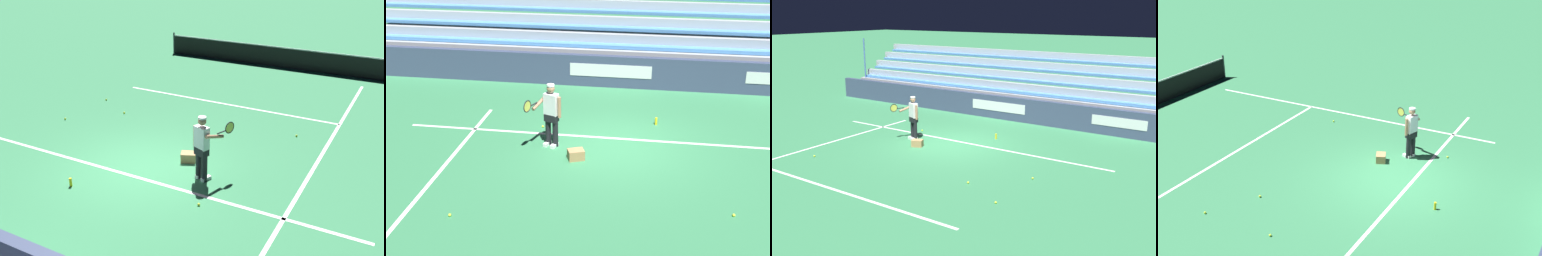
{
  "view_description": "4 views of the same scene",
  "coord_description": "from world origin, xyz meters",
  "views": [
    {
      "loc": [
        6.22,
        -8.71,
        5.76
      ],
      "look_at": [
        1.28,
        0.52,
        1.21
      ],
      "focal_mm": 42.0,
      "sensor_mm": 36.0,
      "label": 1
    },
    {
      "loc": [
        -1.01,
        12.78,
        6.15
      ],
      "look_at": [
        0.83,
        1.42,
        1.09
      ],
      "focal_mm": 50.0,
      "sensor_mm": 36.0,
      "label": 2
    },
    {
      "loc": [
        -9.57,
        13.3,
        4.93
      ],
      "look_at": [
        -0.5,
        -0.07,
        0.72
      ],
      "focal_mm": 42.0,
      "sensor_mm": 36.0,
      "label": 3
    },
    {
      "loc": [
        -13.1,
        -5.49,
        7.78
      ],
      "look_at": [
        0.49,
        1.78,
        1.18
      ],
      "focal_mm": 50.0,
      "sensor_mm": 36.0,
      "label": 4
    }
  ],
  "objects": [
    {
      "name": "tennis_player",
      "position": [
        1.74,
        0.22,
        0.89
      ],
      "size": [
        0.82,
        0.93,
        1.71
      ],
      "color": "black",
      "rests_on": "ground"
    },
    {
      "name": "bleacher_stand",
      "position": [
        0.0,
        -7.0,
        0.76
      ],
      "size": [
        21.16,
        3.2,
        3.4
      ],
      "color": "#9EA3A8",
      "rests_on": "ground"
    },
    {
      "name": "ground_plane",
      "position": [
        0.0,
        0.0,
        0.0
      ],
      "size": [
        160.0,
        160.0,
        0.0
      ],
      "primitive_type": "plane",
      "color": "#337A4C"
    },
    {
      "name": "water_bottle",
      "position": [
        -0.98,
        -1.63,
        0.11
      ],
      "size": [
        0.07,
        0.07,
        0.22
      ],
      "primitive_type": "cylinder",
      "color": "yellow",
      "rests_on": "ground"
    },
    {
      "name": "court_sideline_white",
      "position": [
        4.11,
        4.0,
        0.0
      ],
      "size": [
        0.1,
        12.0,
        0.01
      ],
      "primitive_type": "cube",
      "color": "white",
      "rests_on": "ground"
    },
    {
      "name": "tennis_ball_on_baseline",
      "position": [
        -2.71,
        2.97,
        0.03
      ],
      "size": [
        0.07,
        0.07,
        0.07
      ],
      "primitive_type": "sphere",
      "color": "#CCE533",
      "rests_on": "ground"
    },
    {
      "name": "court_baseline_white",
      "position": [
        0.0,
        -0.5,
        0.0
      ],
      "size": [
        12.0,
        0.1,
        0.01
      ],
      "primitive_type": "cube",
      "color": "white",
      "rests_on": "ground"
    },
    {
      "name": "back_wall_sponsor_board",
      "position": [
        -0.01,
        -4.77,
        0.55
      ],
      "size": [
        22.28,
        0.25,
        1.1
      ],
      "color": "#384260",
      "rests_on": "ground"
    },
    {
      "name": "ball_box_cardboard",
      "position": [
        0.96,
        0.9,
        0.13
      ],
      "size": [
        0.48,
        0.43,
        0.26
      ],
      "primitive_type": "cube",
      "rotation": [
        0.0,
        0.0,
        0.4
      ],
      "color": "#A87F51",
      "rests_on": "ground"
    },
    {
      "name": "tennis_ball_stray_back",
      "position": [
        3.13,
        3.9,
        0.03
      ],
      "size": [
        0.07,
        0.07,
        0.07
      ],
      "primitive_type": "sphere",
      "color": "#CCE533",
      "rests_on": "ground"
    },
    {
      "name": "tennis_ball_far_left",
      "position": [
        2.22,
        -0.92,
        0.03
      ],
      "size": [
        0.07,
        0.07,
        0.07
      ],
      "primitive_type": "sphere",
      "color": "#CCE533",
      "rests_on": "ground"
    }
  ]
}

